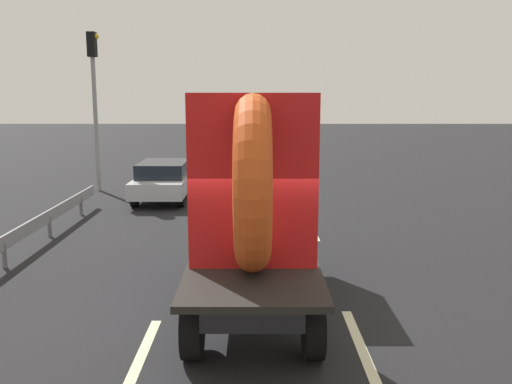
# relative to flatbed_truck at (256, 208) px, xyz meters

# --- Properties ---
(ground_plane) EXTENTS (120.00, 120.00, 0.00)m
(ground_plane) POSITION_rel_flatbed_truck_xyz_m (0.10, -0.79, -1.72)
(ground_plane) COLOR black
(flatbed_truck) EXTENTS (2.02, 5.36, 3.72)m
(flatbed_truck) POSITION_rel_flatbed_truck_xyz_m (0.00, 0.00, 0.00)
(flatbed_truck) COLOR black
(flatbed_truck) RESTS_ON ground_plane
(distant_sedan) EXTENTS (1.78, 4.14, 1.35)m
(distant_sedan) POSITION_rel_flatbed_truck_xyz_m (-3.20, 9.71, -1.00)
(distant_sedan) COLOR black
(distant_sedan) RESTS_ON ground_plane
(traffic_light) EXTENTS (0.42, 0.36, 5.94)m
(traffic_light) POSITION_rel_flatbed_truck_xyz_m (-6.03, 11.53, 2.14)
(traffic_light) COLOR gray
(traffic_light) RESTS_ON ground_plane
(guardrail) EXTENTS (0.10, 10.56, 0.71)m
(guardrail) POSITION_rel_flatbed_truck_xyz_m (-5.37, 3.21, -1.20)
(guardrail) COLOR gray
(guardrail) RESTS_ON ground_plane
(lane_dash_left_near) EXTENTS (0.16, 2.98, 0.01)m
(lane_dash_left_near) POSITION_rel_flatbed_truck_xyz_m (-1.60, -2.42, -1.72)
(lane_dash_left_near) COLOR beige
(lane_dash_left_near) RESTS_ON ground_plane
(lane_dash_left_far) EXTENTS (0.16, 2.43, 0.01)m
(lane_dash_left_far) POSITION_rel_flatbed_truck_xyz_m (-1.60, 5.32, -1.72)
(lane_dash_left_far) COLOR beige
(lane_dash_left_far) RESTS_ON ground_plane
(lane_dash_right_near) EXTENTS (0.16, 2.95, 0.01)m
(lane_dash_right_near) POSITION_rel_flatbed_truck_xyz_m (1.60, -2.00, -1.72)
(lane_dash_right_near) COLOR beige
(lane_dash_right_near) RESTS_ON ground_plane
(lane_dash_right_far) EXTENTS (0.16, 2.42, 0.01)m
(lane_dash_right_far) POSITION_rel_flatbed_truck_xyz_m (1.60, 5.30, -1.72)
(lane_dash_right_far) COLOR beige
(lane_dash_right_far) RESTS_ON ground_plane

